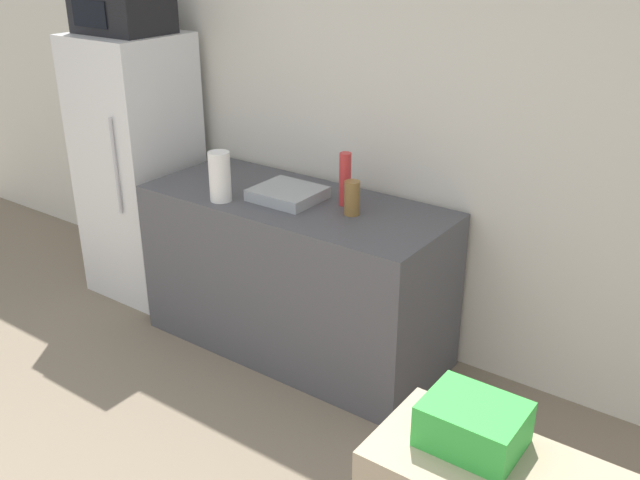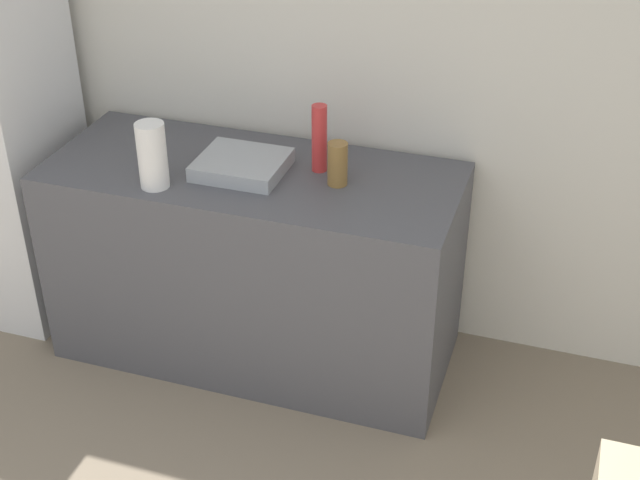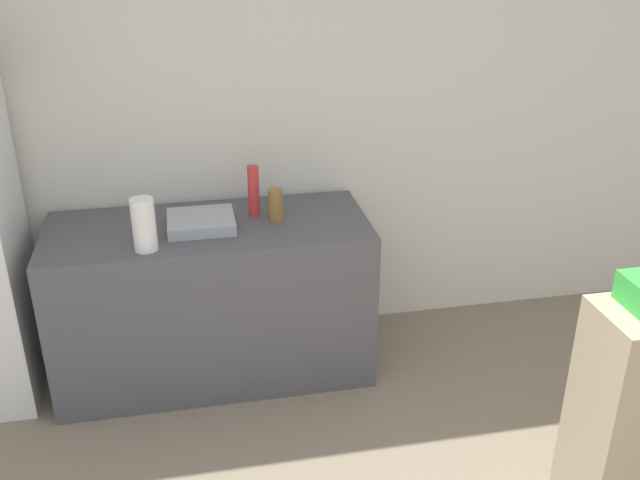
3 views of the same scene
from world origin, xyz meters
name	(u,v)px [view 2 (image 2 of 3)]	position (x,y,z in m)	size (l,w,h in m)	color
wall_back	(346,45)	(0.00, 2.72, 1.30)	(8.00, 0.06, 2.60)	silver
counter	(256,264)	(-0.27, 2.30, 0.44)	(1.68, 0.70, 0.89)	#4C4C51
sink_basin	(242,165)	(-0.30, 2.28, 0.92)	(0.34, 0.31, 0.06)	#9EA3A8
bottle_tall	(319,138)	(-0.01, 2.39, 1.03)	(0.06, 0.06, 0.28)	red
bottle_short	(338,164)	(0.09, 2.30, 0.98)	(0.08, 0.08, 0.17)	olive
paper_towel_roll	(152,155)	(-0.57, 2.07, 1.02)	(0.11, 0.11, 0.26)	white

